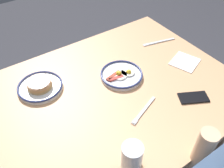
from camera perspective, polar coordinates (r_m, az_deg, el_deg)
ground_plane at (r=1.86m, az=0.38°, el=-17.93°), size 6.00×6.00×0.00m
dining_table at (r=1.32m, az=0.51°, el=-4.40°), size 1.27×0.98×0.75m
plate_near_main at (r=1.30m, az=-16.40°, el=-0.42°), size 0.23×0.23×0.05m
plate_center_pancakes at (r=1.32m, az=2.24°, el=2.19°), size 0.23×0.23×0.04m
drinking_glass at (r=0.97m, az=4.62°, el=-16.62°), size 0.08×0.08×0.12m
cell_phone at (r=1.28m, az=18.36°, el=-2.99°), size 0.16×0.13×0.01m
paper_napkin at (r=1.49m, az=16.55°, el=4.96°), size 0.19×0.18×0.00m
fork_near at (r=1.17m, az=7.37°, el=-6.07°), size 0.20×0.09×0.01m
butter_knife at (r=1.61m, az=10.85°, el=9.59°), size 0.22×0.07×0.01m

